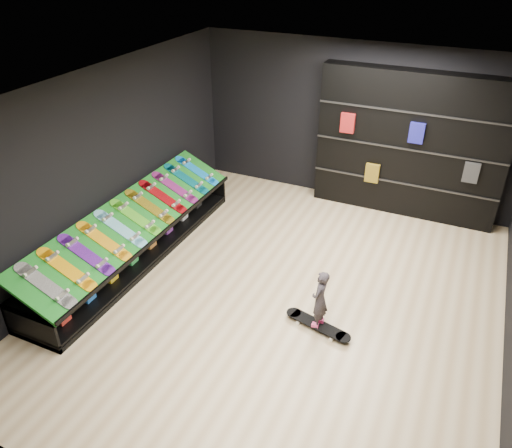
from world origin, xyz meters
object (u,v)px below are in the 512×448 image
at_px(floor_skateboard, 318,327).
at_px(child, 319,309).
at_px(back_shelving, 409,146).
at_px(display_rack, 136,242).

height_order(floor_skateboard, child, child).
bearing_deg(back_shelving, child, -95.58).
height_order(display_rack, floor_skateboard, display_rack).
bearing_deg(child, display_rack, -93.55).
bearing_deg(display_rack, child, -7.79).
distance_m(display_rack, child, 3.29).
xyz_separation_m(display_rack, floor_skateboard, (3.26, -0.45, -0.21)).
xyz_separation_m(display_rack, back_shelving, (3.62, 3.32, 1.06)).
relative_size(display_rack, child, 8.83).
xyz_separation_m(back_shelving, floor_skateboard, (-0.37, -3.77, -1.27)).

